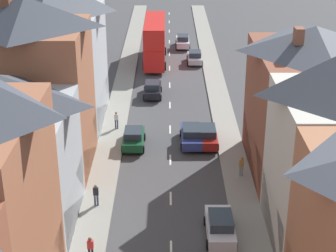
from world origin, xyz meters
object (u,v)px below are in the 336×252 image
object	(u,v)px
double_decker_bus_lead	(155,40)
car_mid_white	(195,57)
pedestrian_mid_right	(96,194)
car_parked_left_a	(153,89)
pedestrian_mid_left	(91,248)
pedestrian_far_right	(117,119)
pedestrian_far_left	(242,165)
car_far_grey	(183,41)
car_near_blue	(192,135)
car_parked_right_a	(221,226)
car_parked_left_b	(134,138)
car_mid_black	(207,135)

from	to	relation	value
double_decker_bus_lead	car_mid_white	size ratio (longest dim) A/B	2.81
pedestrian_mid_right	double_decker_bus_lead	bearing A→B (deg)	84.33
car_parked_left_a	pedestrian_mid_left	size ratio (longest dim) A/B	2.51
pedestrian_mid_right	pedestrian_far_right	size ratio (longest dim) A/B	1.00
pedestrian_mid_right	pedestrian_far_left	size ratio (longest dim) A/B	1.00
double_decker_bus_lead	car_far_grey	xyz separation A→B (m)	(3.61, 6.86, -1.97)
car_parked_left_a	pedestrian_mid_right	world-z (taller)	pedestrian_mid_right
car_near_blue	pedestrian_far_left	size ratio (longest dim) A/B	2.79
car_parked_left_a	car_parked_right_a	size ratio (longest dim) A/B	0.96
car_mid_white	car_far_grey	size ratio (longest dim) A/B	0.90
car_mid_white	pedestrian_far_left	xyz separation A→B (m)	(2.25, -28.93, 0.24)
car_near_blue	car_parked_left_a	distance (m)	12.08
car_parked_left_b	pedestrian_mid_left	distance (m)	15.82
car_parked_right_a	car_mid_black	xyz separation A→B (m)	(0.00, 13.64, -0.01)
car_parked_left_a	car_parked_left_b	distance (m)	12.12
car_mid_white	pedestrian_far_left	world-z (taller)	pedestrian_far_left
car_mid_black	pedestrian_far_left	bearing A→B (deg)	-68.97
pedestrian_mid_right	car_parked_left_b	bearing A→B (deg)	78.07
car_mid_black	car_far_grey	bearing A→B (deg)	92.46
car_mid_white	pedestrian_far_left	distance (m)	29.02
car_parked_left_b	pedestrian_mid_right	size ratio (longest dim) A/B	2.48
double_decker_bus_lead	car_parked_left_b	size ratio (longest dim) A/B	2.71
car_near_blue	pedestrian_mid_left	size ratio (longest dim) A/B	2.79
car_parked_left_a	car_parked_left_b	bearing A→B (deg)	-96.16
car_parked_right_a	pedestrian_mid_left	size ratio (longest dim) A/B	2.61
car_far_grey	pedestrian_far_right	distance (m)	28.08
car_mid_white	pedestrian_mid_left	xyz separation A→B (m)	(-7.84, -39.25, 0.24)
double_decker_bus_lead	car_parked_left_b	world-z (taller)	double_decker_bus_lead
car_parked_left_a	pedestrian_far_right	distance (m)	9.12
car_parked_left_a	pedestrian_mid_right	distance (m)	21.95
car_mid_black	pedestrian_mid_left	world-z (taller)	pedestrian_mid_left
double_decker_bus_lead	car_mid_black	world-z (taller)	double_decker_bus_lead
double_decker_bus_lead	car_near_blue	distance (m)	23.71
pedestrian_far_right	pedestrian_mid_right	bearing A→B (deg)	-91.31
car_parked_left_a	car_parked_right_a	bearing A→B (deg)	-79.02
car_mid_white	pedestrian_mid_right	bearing A→B (deg)	-103.95
car_near_blue	car_parked_left_b	world-z (taller)	car_near_blue
double_decker_bus_lead	pedestrian_mid_left	size ratio (longest dim) A/B	6.71
car_near_blue	car_far_grey	world-z (taller)	car_far_grey
car_mid_black	pedestrian_mid_right	distance (m)	13.02
car_parked_right_a	pedestrian_far_left	size ratio (longest dim) A/B	2.61
double_decker_bus_lead	pedestrian_far_right	distance (m)	20.72
car_far_grey	pedestrian_mid_left	world-z (taller)	pedestrian_mid_left
pedestrian_far_right	pedestrian_far_left	bearing A→B (deg)	-41.03
car_parked_left_b	pedestrian_far_left	size ratio (longest dim) A/B	2.48
car_parked_left_a	car_parked_left_b	xyz separation A→B (m)	(-1.30, -12.05, 0.00)
car_mid_white	car_parked_right_a	bearing A→B (deg)	-90.00
car_parked_left_a	pedestrian_mid_right	xyz separation A→B (m)	(-3.34, -21.69, 0.22)
pedestrian_mid_right	car_near_blue	bearing A→B (deg)	55.68
pedestrian_mid_left	pedestrian_far_left	distance (m)	14.43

